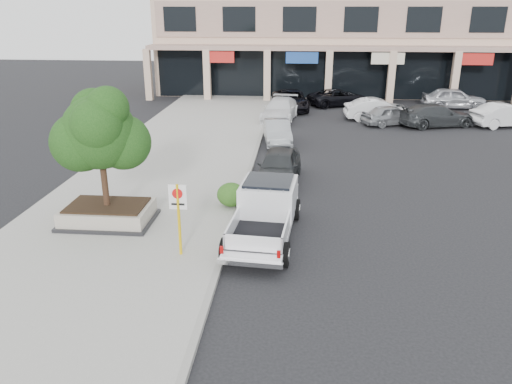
# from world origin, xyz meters

# --- Properties ---
(ground) EXTENTS (120.00, 120.00, 0.00)m
(ground) POSITION_xyz_m (0.00, 0.00, 0.00)
(ground) COLOR black
(ground) RESTS_ON ground
(sidewalk) EXTENTS (8.00, 52.00, 0.15)m
(sidewalk) POSITION_xyz_m (-5.50, 6.00, 0.07)
(sidewalk) COLOR gray
(sidewalk) RESTS_ON ground
(curb) EXTENTS (0.20, 52.00, 0.15)m
(curb) POSITION_xyz_m (-1.55, 6.00, 0.07)
(curb) COLOR gray
(curb) RESTS_ON ground
(strip_mall) EXTENTS (40.55, 12.43, 9.50)m
(strip_mall) POSITION_xyz_m (8.00, 33.93, 4.75)
(strip_mall) COLOR #CBA98F
(strip_mall) RESTS_ON ground
(planter) EXTENTS (3.20, 2.20, 0.68)m
(planter) POSITION_xyz_m (-5.97, 1.31, 0.48)
(planter) COLOR black
(planter) RESTS_ON sidewalk
(planter_tree) EXTENTS (2.90, 2.55, 4.00)m
(planter_tree) POSITION_xyz_m (-5.84, 1.46, 3.41)
(planter_tree) COLOR black
(planter_tree) RESTS_ON planter
(no_parking_sign) EXTENTS (0.55, 0.09, 2.30)m
(no_parking_sign) POSITION_xyz_m (-2.83, -0.91, 1.63)
(no_parking_sign) COLOR #E4B40C
(no_parking_sign) RESTS_ON sidewalk
(hedge) EXTENTS (1.10, 0.99, 0.93)m
(hedge) POSITION_xyz_m (-1.80, 3.22, 0.62)
(hedge) COLOR #1D4614
(hedge) RESTS_ON sidewalk
(pickup_truck) EXTENTS (2.53, 5.75, 1.76)m
(pickup_truck) POSITION_xyz_m (-0.35, 0.78, 0.88)
(pickup_truck) COLOR white
(pickup_truck) RESTS_ON ground
(curb_car_a) EXTENTS (2.12, 4.49, 1.48)m
(curb_car_a) POSITION_xyz_m (-0.12, 6.67, 0.74)
(curb_car_a) COLOR #282B2C
(curb_car_a) RESTS_ON ground
(curb_car_b) EXTENTS (1.94, 4.19, 1.33)m
(curb_car_b) POSITION_xyz_m (-0.50, 13.45, 0.67)
(curb_car_b) COLOR #919498
(curb_car_b) RESTS_ON ground
(curb_car_c) EXTENTS (2.74, 5.37, 1.49)m
(curb_car_c) POSITION_xyz_m (-0.62, 19.79, 0.75)
(curb_car_c) COLOR silver
(curb_car_c) RESTS_ON ground
(curb_car_d) EXTENTS (3.13, 5.64, 1.49)m
(curb_car_d) POSITION_xyz_m (-0.01, 23.67, 0.75)
(curb_car_d) COLOR black
(curb_car_d) RESTS_ON ground
(lot_car_a) EXTENTS (4.26, 3.02, 1.35)m
(lot_car_a) POSITION_xyz_m (6.81, 18.95, 0.67)
(lot_car_a) COLOR gray
(lot_car_a) RESTS_ON ground
(lot_car_b) EXTENTS (4.64, 1.98, 1.49)m
(lot_car_b) POSITION_xyz_m (6.12, 20.49, 0.74)
(lot_car_b) COLOR silver
(lot_car_b) RESTS_ON ground
(lot_car_c) EXTENTS (5.44, 3.45, 1.47)m
(lot_car_c) POSITION_xyz_m (9.70, 18.77, 0.73)
(lot_car_c) COLOR #2D3032
(lot_car_c) RESTS_ON ground
(lot_car_d) EXTENTS (5.31, 4.03, 1.34)m
(lot_car_d) POSITION_xyz_m (3.77, 25.70, 0.67)
(lot_car_d) COLOR black
(lot_car_d) RESTS_ON ground
(lot_car_e) EXTENTS (4.80, 2.04, 1.62)m
(lot_car_e) POSITION_xyz_m (12.61, 25.29, 0.81)
(lot_car_e) COLOR #ADAFB5
(lot_car_e) RESTS_ON ground
(lot_car_f) EXTENTS (4.89, 2.85, 1.52)m
(lot_car_f) POSITION_xyz_m (14.28, 19.11, 0.76)
(lot_car_f) COLOR silver
(lot_car_f) RESTS_ON ground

